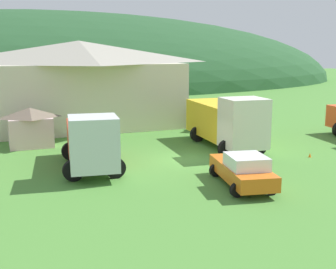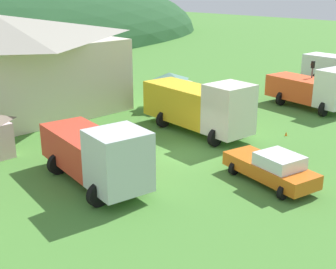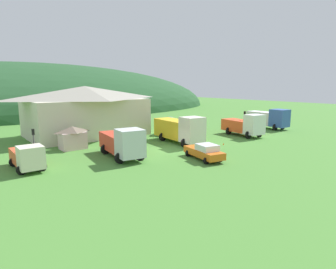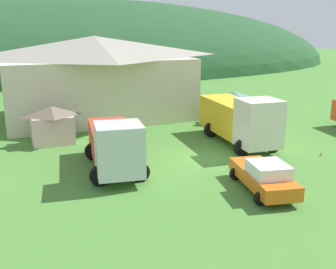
{
  "view_description": "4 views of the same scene",
  "coord_description": "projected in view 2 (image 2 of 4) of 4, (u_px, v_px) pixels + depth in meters",
  "views": [
    {
      "loc": [
        -10.57,
        -24.0,
        6.64
      ],
      "look_at": [
        -0.88,
        0.45,
        1.54
      ],
      "focal_mm": 47.27,
      "sensor_mm": 36.0,
      "label": 1
    },
    {
      "loc": [
        -17.46,
        -17.32,
        9.44
      ],
      "look_at": [
        0.39,
        1.31,
        0.86
      ],
      "focal_mm": 48.77,
      "sensor_mm": 36.0,
      "label": 2
    },
    {
      "loc": [
        -19.93,
        -26.06,
        7.63
      ],
      "look_at": [
        0.94,
        0.67,
        1.64
      ],
      "focal_mm": 30.55,
      "sensor_mm": 36.0,
      "label": 3
    },
    {
      "loc": [
        -11.33,
        -22.14,
        8.24
      ],
      "look_at": [
        -1.95,
        0.98,
        1.56
      ],
      "focal_mm": 43.61,
      "sensor_mm": 36.0,
      "label": 4
    }
  ],
  "objects": [
    {
      "name": "ground_plane",
      "position": [
        179.0,
        155.0,
        26.31
      ],
      "size": [
        200.0,
        200.0,
        0.0
      ],
      "primitive_type": "plane",
      "color": "#477F33"
    },
    {
      "name": "depot_building",
      "position": [
        0.0,
        65.0,
        33.23
      ],
      "size": [
        17.39,
        11.68,
        7.36
      ],
      "color": "beige",
      "rests_on": "ground"
    },
    {
      "name": "play_shed_cream",
      "position": [
        169.0,
        89.0,
        36.17
      ],
      "size": [
        3.15,
        2.54,
        2.77
      ],
      "color": "beige",
      "rests_on": "ground"
    },
    {
      "name": "tow_truck_silver",
      "position": [
        97.0,
        153.0,
        21.95
      ],
      "size": [
        3.82,
        7.69,
        3.3
      ],
      "rotation": [
        0.0,
        0.0,
        -1.71
      ],
      "color": "silver",
      "rests_on": "ground"
    },
    {
      "name": "heavy_rig_striped",
      "position": [
        200.0,
        105.0,
        29.77
      ],
      "size": [
        3.73,
        8.41,
        3.66
      ],
      "rotation": [
        0.0,
        0.0,
        -1.65
      ],
      "color": "silver",
      "rests_on": "ground"
    },
    {
      "name": "heavy_rig_white",
      "position": [
        313.0,
        88.0,
        35.55
      ],
      "size": [
        3.84,
        6.99,
        3.38
      ],
      "rotation": [
        0.0,
        0.0,
        -1.71
      ],
      "color": "white",
      "rests_on": "ground"
    },
    {
      "name": "service_pickup_orange",
      "position": [
        272.0,
        168.0,
        22.37
      ],
      "size": [
        2.94,
        5.26,
        1.66
      ],
      "rotation": [
        0.0,
        0.0,
        -1.76
      ],
      "color": "orange",
      "rests_on": "ground"
    },
    {
      "name": "traffic_light_east",
      "position": [
        312.0,
        78.0,
        36.32
      ],
      "size": [
        0.2,
        0.32,
        3.6
      ],
      "color": "#4C4C51",
      "rests_on": "ground"
    },
    {
      "name": "traffic_cone_near_pickup",
      "position": [
        286.0,
        136.0,
        29.67
      ],
      "size": [
        0.36,
        0.36,
        0.54
      ],
      "primitive_type": "cone",
      "color": "orange",
      "rests_on": "ground"
    }
  ]
}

